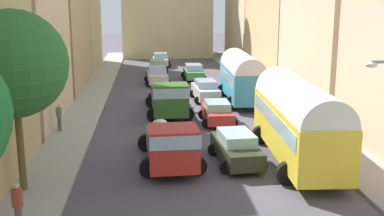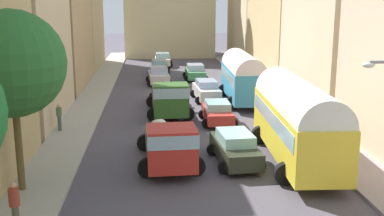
{
  "view_description": "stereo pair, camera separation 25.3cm",
  "coord_description": "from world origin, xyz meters",
  "px_view_note": "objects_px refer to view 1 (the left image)",
  "views": [
    {
      "loc": [
        -2.63,
        -8.76,
        7.87
      ],
      "look_at": [
        0.0,
        19.88,
        1.25
      ],
      "focal_mm": 44.41,
      "sensor_mm": 36.0,
      "label": 1
    },
    {
      "loc": [
        -2.38,
        -8.78,
        7.87
      ],
      "look_at": [
        0.0,
        19.88,
        1.25
      ],
      "focal_mm": 44.41,
      "sensor_mm": 36.0,
      "label": 2
    }
  ],
  "objects_px": {
    "car_3": "(160,60)",
    "car_6": "(205,90)",
    "car_4": "(236,148)",
    "pedestrian_0": "(18,205)",
    "parked_bus_0": "(298,117)",
    "cargo_truck_0": "(171,143)",
    "cargo_truck_1": "(169,99)",
    "car_0": "(164,94)",
    "parked_bus_1": "(242,75)",
    "car_7": "(194,72)",
    "car_5": "(217,112)",
    "car_2": "(157,67)",
    "pedestrian_2": "(59,117)",
    "car_1": "(157,76)"
  },
  "relations": [
    {
      "from": "car_7",
      "to": "car_3",
      "type": "bearing_deg",
      "value": 106.75
    },
    {
      "from": "parked_bus_0",
      "to": "pedestrian_2",
      "type": "relative_size",
      "value": 5.52
    },
    {
      "from": "car_0",
      "to": "car_2",
      "type": "xyz_separation_m",
      "value": [
        -0.24,
        14.43,
        0.05
      ]
    },
    {
      "from": "car_4",
      "to": "pedestrian_0",
      "type": "distance_m",
      "value": 10.83
    },
    {
      "from": "parked_bus_0",
      "to": "cargo_truck_0",
      "type": "distance_m",
      "value": 6.32
    },
    {
      "from": "car_5",
      "to": "pedestrian_0",
      "type": "xyz_separation_m",
      "value": [
        -8.87,
        -14.2,
        0.33
      ]
    },
    {
      "from": "cargo_truck_1",
      "to": "car_0",
      "type": "bearing_deg",
      "value": 92.56
    },
    {
      "from": "car_4",
      "to": "car_6",
      "type": "relative_size",
      "value": 1.0
    },
    {
      "from": "car_2",
      "to": "car_4",
      "type": "bearing_deg",
      "value": -83.49
    },
    {
      "from": "cargo_truck_0",
      "to": "car_4",
      "type": "height_order",
      "value": "cargo_truck_0"
    },
    {
      "from": "car_2",
      "to": "car_5",
      "type": "relative_size",
      "value": 1.09
    },
    {
      "from": "cargo_truck_0",
      "to": "car_3",
      "type": "bearing_deg",
      "value": 89.26
    },
    {
      "from": "car_4",
      "to": "car_7",
      "type": "relative_size",
      "value": 1.08
    },
    {
      "from": "car_4",
      "to": "car_7",
      "type": "bearing_deg",
      "value": 89.38
    },
    {
      "from": "cargo_truck_0",
      "to": "car_6",
      "type": "bearing_deg",
      "value": 77.15
    },
    {
      "from": "cargo_truck_0",
      "to": "car_6",
      "type": "height_order",
      "value": "cargo_truck_0"
    },
    {
      "from": "car_0",
      "to": "car_3",
      "type": "bearing_deg",
      "value": 89.27
    },
    {
      "from": "pedestrian_0",
      "to": "pedestrian_2",
      "type": "xyz_separation_m",
      "value": [
        -0.89,
        12.72,
        -0.04
      ]
    },
    {
      "from": "car_4",
      "to": "pedestrian_0",
      "type": "bearing_deg",
      "value": -143.37
    },
    {
      "from": "parked_bus_1",
      "to": "pedestrian_0",
      "type": "distance_m",
      "value": 23.42
    },
    {
      "from": "car_2",
      "to": "pedestrian_0",
      "type": "xyz_separation_m",
      "value": [
        -5.43,
        -35.06,
        0.26
      ]
    },
    {
      "from": "parked_bus_1",
      "to": "cargo_truck_0",
      "type": "relative_size",
      "value": 1.24
    },
    {
      "from": "car_5",
      "to": "car_1",
      "type": "bearing_deg",
      "value": 103.57
    },
    {
      "from": "cargo_truck_1",
      "to": "car_2",
      "type": "distance_m",
      "value": 18.93
    },
    {
      "from": "cargo_truck_1",
      "to": "pedestrian_2",
      "type": "bearing_deg",
      "value": -153.16
    },
    {
      "from": "parked_bus_0",
      "to": "car_4",
      "type": "distance_m",
      "value": 3.34
    },
    {
      "from": "parked_bus_1",
      "to": "car_3",
      "type": "xyz_separation_m",
      "value": [
        -5.7,
        21.0,
        -1.32
      ]
    },
    {
      "from": "car_7",
      "to": "car_6",
      "type": "bearing_deg",
      "value": -89.99
    },
    {
      "from": "car_6",
      "to": "car_7",
      "type": "distance_m",
      "value": 9.95
    },
    {
      "from": "parked_bus_0",
      "to": "parked_bus_1",
      "type": "height_order",
      "value": "parked_bus_0"
    },
    {
      "from": "car_7",
      "to": "car_1",
      "type": "bearing_deg",
      "value": -148.65
    },
    {
      "from": "cargo_truck_0",
      "to": "pedestrian_0",
      "type": "relative_size",
      "value": 3.54
    },
    {
      "from": "parked_bus_1",
      "to": "cargo_truck_0",
      "type": "bearing_deg",
      "value": -113.37
    },
    {
      "from": "car_0",
      "to": "pedestrian_0",
      "type": "relative_size",
      "value": 2.26
    },
    {
      "from": "cargo_truck_0",
      "to": "car_7",
      "type": "relative_size",
      "value": 1.58
    },
    {
      "from": "cargo_truck_1",
      "to": "car_7",
      "type": "height_order",
      "value": "cargo_truck_1"
    },
    {
      "from": "car_5",
      "to": "pedestrian_0",
      "type": "height_order",
      "value": "pedestrian_0"
    },
    {
      "from": "pedestrian_0",
      "to": "cargo_truck_1",
      "type": "bearing_deg",
      "value": 70.01
    },
    {
      "from": "parked_bus_1",
      "to": "car_4",
      "type": "xyz_separation_m",
      "value": [
        -2.95,
        -13.84,
        -1.33
      ]
    },
    {
      "from": "car_2",
      "to": "car_5",
      "type": "distance_m",
      "value": 21.14
    },
    {
      "from": "parked_bus_0",
      "to": "cargo_truck_1",
      "type": "bearing_deg",
      "value": 121.16
    },
    {
      "from": "car_4",
      "to": "pedestrian_0",
      "type": "xyz_separation_m",
      "value": [
        -8.69,
        -6.46,
        0.27
      ]
    },
    {
      "from": "car_3",
      "to": "car_6",
      "type": "height_order",
      "value": "car_6"
    },
    {
      "from": "cargo_truck_0",
      "to": "pedestrian_2",
      "type": "height_order",
      "value": "cargo_truck_0"
    },
    {
      "from": "car_2",
      "to": "car_6",
      "type": "distance_m",
      "value": 14.2
    },
    {
      "from": "car_5",
      "to": "car_4",
      "type": "bearing_deg",
      "value": -91.36
    },
    {
      "from": "car_6",
      "to": "car_7",
      "type": "xyz_separation_m",
      "value": [
        -0.0,
        9.95,
        -0.04
      ]
    },
    {
      "from": "car_5",
      "to": "pedestrian_0",
      "type": "bearing_deg",
      "value": -122.0
    },
    {
      "from": "parked_bus_1",
      "to": "car_5",
      "type": "relative_size",
      "value": 2.04
    },
    {
      "from": "car_0",
      "to": "car_6",
      "type": "distance_m",
      "value": 3.36
    }
  ]
}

